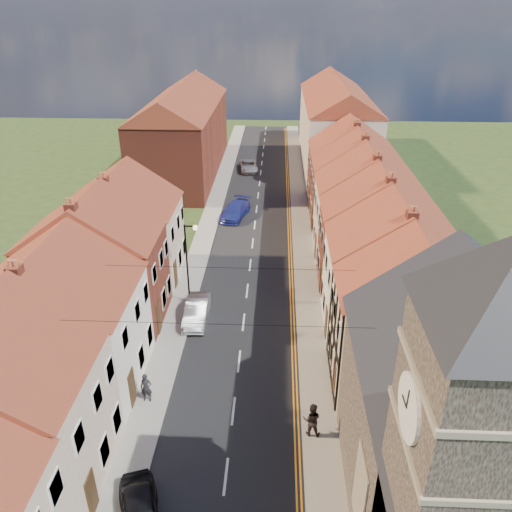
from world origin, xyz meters
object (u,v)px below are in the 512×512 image
(church, at_px, (487,435))
(car_mid, at_px, (197,311))
(car_far, at_px, (235,210))
(pedestrian_left, at_px, (146,388))
(lamppost, at_px, (188,260))
(car_distant, at_px, (248,166))
(pedestrian_right, at_px, (312,420))

(church, height_order, car_mid, church)
(car_far, xyz_separation_m, pedestrian_left, (-2.62, -25.38, 0.25))
(car_mid, xyz_separation_m, pedestrian_left, (-1.48, -7.73, 0.28))
(lamppost, distance_m, car_distant, 30.97)
(car_mid, bearing_deg, church, -50.68)
(car_distant, xyz_separation_m, pedestrian_right, (5.49, -42.19, 0.42))
(lamppost, relative_size, car_mid, 1.46)
(pedestrian_left, xyz_separation_m, pedestrian_right, (8.54, -1.92, 0.08))
(car_far, bearing_deg, car_distant, 102.43)
(church, bearing_deg, pedestrian_left, 152.88)
(pedestrian_left, bearing_deg, church, -27.48)
(church, distance_m, pedestrian_right, 8.95)
(car_mid, relative_size, pedestrian_right, 2.23)
(lamppost, relative_size, car_far, 1.23)
(lamppost, height_order, car_far, lamppost)
(car_mid, height_order, car_distant, car_mid)
(pedestrian_left, bearing_deg, pedestrian_right, -13.02)
(church, height_order, lamppost, church)
(lamppost, xyz_separation_m, car_distant, (2.26, 30.75, -2.92))
(church, height_order, pedestrian_right, church)
(car_mid, distance_m, car_far, 17.68)
(car_distant, relative_size, pedestrian_left, 2.67)
(car_mid, distance_m, pedestrian_left, 7.88)
(church, relative_size, pedestrian_left, 9.05)
(lamppost, distance_m, car_far, 16.21)
(car_distant, distance_m, pedestrian_left, 40.39)
(pedestrian_right, bearing_deg, lamppost, -48.67)
(lamppost, distance_m, pedestrian_left, 9.90)
(car_mid, xyz_separation_m, pedestrian_right, (7.06, -9.65, 0.36))
(pedestrian_left, bearing_deg, lamppost, 84.91)
(church, distance_m, car_far, 34.83)
(lamppost, bearing_deg, pedestrian_right, -55.89)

